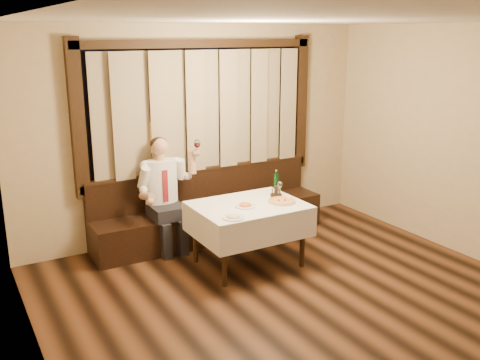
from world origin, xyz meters
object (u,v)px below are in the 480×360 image
pizza (282,201)px  cruet_caddy (276,193)px  seated_man (164,186)px  banquette (210,215)px  pasta_cream (233,215)px  dining_table (248,213)px  green_bottle (276,184)px  pasta_red (245,204)px

pizza → cruet_caddy: 0.23m
seated_man → pizza: bearing=-45.6°
banquette → pasta_cream: (-0.39, -1.37, 0.48)m
pasta_cream → seated_man: size_ratio=0.17×
dining_table → seated_man: size_ratio=0.88×
banquette → green_bottle: (0.51, -0.83, 0.57)m
dining_table → seated_man: bearing=125.8°
dining_table → pasta_cream: bearing=-138.8°
pizza → pasta_cream: bearing=-164.9°
banquette → dining_table: bearing=-90.0°
pasta_cream → dining_table: bearing=41.2°
pizza → pasta_cream: pasta_cream is taller
dining_table → green_bottle: (0.51, 0.20, 0.23)m
pasta_cream → green_bottle: (0.90, 0.54, 0.10)m
pasta_cream → cruet_caddy: size_ratio=1.69×
dining_table → seated_man: 1.16m
pasta_red → dining_table: bearing=37.8°
banquette → pasta_red: 1.19m
pasta_cream → green_bottle: 1.06m
banquette → pasta_red: bearing=-94.2°
pasta_red → cruet_caddy: 0.54m
banquette → pasta_red: banquette is taller
seated_man → dining_table: bearing=-54.2°
green_bottle → banquette: bearing=121.9°
banquette → cruet_caddy: size_ratio=22.46×
pizza → seated_man: 1.50m
dining_table → pizza: size_ratio=3.81×
banquette → seated_man: size_ratio=2.22×
pizza → dining_table: bearing=160.0°
pizza → cruet_caddy: cruet_caddy is taller
pasta_red → pasta_cream: size_ratio=1.00×
pasta_cream → seated_man: bearing=102.4°
green_bottle → dining_table: bearing=-159.0°
dining_table → seated_man: seated_man is taller
banquette → seated_man: seated_man is taller
green_bottle → pizza: bearing=-112.7°
cruet_caddy → banquette: bearing=136.9°
banquette → dining_table: (0.00, -1.02, 0.34)m
dining_table → cruet_caddy: bearing=10.8°
banquette → cruet_caddy: banquette is taller
banquette → cruet_caddy: bearing=-65.1°
pizza → pasta_cream: (-0.77, -0.21, 0.02)m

